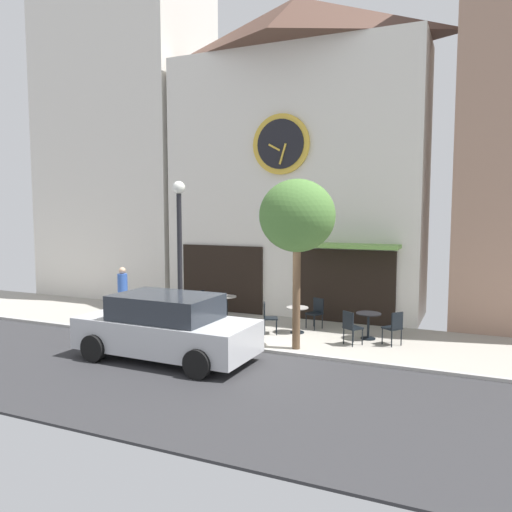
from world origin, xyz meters
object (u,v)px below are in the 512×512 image
(street_lamp, at_px, (180,257))
(parked_car_silver, at_px, (166,327))
(cafe_chair_facing_street, at_px, (268,316))
(cafe_chair_near_tree, at_px, (394,326))
(cafe_chair_right_end, at_px, (151,306))
(street_tree, at_px, (297,217))
(pedestrian_blue, at_px, (123,292))
(cafe_table_near_curb, at_px, (297,316))
(cafe_chair_by_entrance, at_px, (203,302))
(cafe_chair_facing_wall, at_px, (316,311))
(cafe_table_near_door, at_px, (368,321))
(cafe_chair_left_end, at_px, (351,325))
(cafe_table_leftmost, at_px, (227,304))
(cafe_table_center_right, at_px, (173,304))

(street_lamp, xyz_separation_m, parked_car_silver, (1.08, -2.32, -1.45))
(street_lamp, relative_size, cafe_chair_facing_street, 4.83)
(cafe_chair_near_tree, bearing_deg, cafe_chair_right_end, -177.29)
(street_tree, bearing_deg, cafe_chair_facing_street, 138.11)
(street_tree, xyz_separation_m, cafe_chair_facing_street, (-1.26, 1.13, -2.84))
(street_tree, xyz_separation_m, pedestrian_blue, (-6.43, 1.18, -2.50))
(cafe_table_near_curb, height_order, cafe_chair_facing_street, cafe_chair_facing_street)
(cafe_chair_by_entrance, bearing_deg, cafe_chair_right_end, -134.23)
(street_tree, distance_m, cafe_chair_facing_wall, 3.69)
(cafe_table_near_curb, xyz_separation_m, cafe_chair_right_end, (-4.64, -0.61, 0.03))
(cafe_table_near_curb, bearing_deg, cafe_table_near_door, 3.84)
(street_lamp, xyz_separation_m, cafe_chair_left_end, (4.82, 0.65, -1.68))
(cafe_table_near_curb, relative_size, cafe_chair_facing_street, 0.84)
(pedestrian_blue, distance_m, parked_car_silver, 5.07)
(cafe_chair_left_end, bearing_deg, pedestrian_blue, 177.88)
(street_lamp, distance_m, street_tree, 3.81)
(cafe_table_near_curb, height_order, cafe_table_near_door, cafe_table_near_curb)
(cafe_table_leftmost, bearing_deg, pedestrian_blue, -161.88)
(cafe_chair_near_tree, xyz_separation_m, parked_car_silver, (-4.79, -3.38, 0.23))
(cafe_table_center_right, distance_m, cafe_chair_right_end, 0.80)
(street_lamp, bearing_deg, cafe_chair_near_tree, 10.19)
(cafe_chair_facing_wall, bearing_deg, street_tree, -85.37)
(cafe_chair_facing_street, bearing_deg, street_lamp, -159.77)
(cafe_chair_by_entrance, distance_m, pedestrian_blue, 2.67)
(cafe_table_near_door, bearing_deg, cafe_chair_near_tree, -27.86)
(cafe_chair_facing_wall, distance_m, cafe_chair_by_entrance, 3.79)
(cafe_table_near_door, bearing_deg, pedestrian_blue, -176.21)
(street_lamp, height_order, cafe_table_near_door, street_lamp)
(cafe_chair_by_entrance, relative_size, pedestrian_blue, 0.54)
(cafe_table_near_door, distance_m, cafe_chair_facing_wall, 1.80)
(street_tree, bearing_deg, cafe_chair_right_end, 169.45)
(street_tree, height_order, cafe_chair_facing_wall, street_tree)
(street_tree, height_order, cafe_chair_facing_street, street_tree)
(street_tree, xyz_separation_m, cafe_table_center_right, (-4.80, 1.68, -2.88))
(cafe_table_near_curb, xyz_separation_m, cafe_chair_by_entrance, (-3.46, 0.60, 0.03))
(cafe_table_near_curb, height_order, cafe_chair_near_tree, cafe_chair_near_tree)
(street_tree, relative_size, cafe_table_leftmost, 5.58)
(cafe_table_center_right, xyz_separation_m, cafe_chair_by_entrance, (0.82, 0.50, 0.04))
(street_lamp, distance_m, cafe_table_near_door, 5.59)
(street_lamp, xyz_separation_m, pedestrian_blue, (-2.81, 0.93, -1.35))
(street_lamp, relative_size, cafe_chair_facing_wall, 4.83)
(cafe_chair_left_end, height_order, cafe_chair_by_entrance, same)
(cafe_table_near_curb, xyz_separation_m, parked_car_silver, (-2.02, -3.64, 0.26))
(street_tree, bearing_deg, cafe_chair_by_entrance, 151.30)
(cafe_chair_facing_street, bearing_deg, cafe_chair_facing_wall, 48.89)
(street_tree, relative_size, cafe_chair_facing_street, 4.80)
(street_tree, bearing_deg, pedestrian_blue, 169.58)
(cafe_chair_facing_wall, xyz_separation_m, parked_car_silver, (-2.35, -4.42, 0.23))
(street_tree, distance_m, cafe_chair_by_entrance, 5.34)
(cafe_chair_by_entrance, bearing_deg, parked_car_silver, -71.33)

